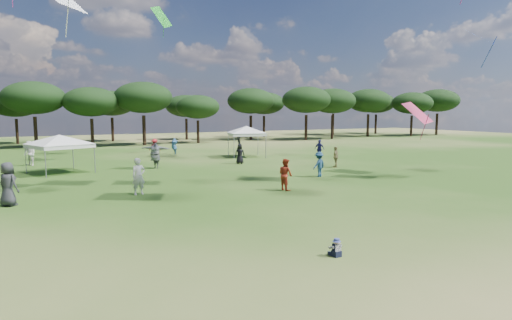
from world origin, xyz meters
The scene contains 6 objects.
ground centered at (0.00, 0.00, 0.00)m, with size 140.00×140.00×0.00m, color #2F5018.
tree_line centered at (2.39, 47.41, 5.42)m, with size 108.78×17.63×7.77m.
tent_left centered at (-6.86, 23.07, 2.42)m, with size 6.34×6.34×2.84m.
tent_right centered at (8.43, 26.41, 2.65)m, with size 5.89×5.89×3.07m.
toddler centered at (-0.64, 1.58, 0.23)m, with size 0.35×0.39×0.52m.
festival_crowd centered at (-1.62, 21.92, 0.86)m, with size 29.10×22.04×1.92m.
Camera 1 is at (-7.98, -7.88, 4.11)m, focal length 30.00 mm.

